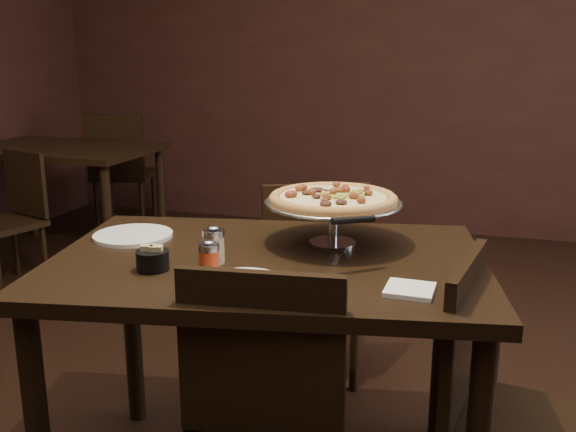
# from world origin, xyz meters

# --- Properties ---
(room) EXTENTS (6.04, 7.04, 2.84)m
(room) POSITION_xyz_m (0.06, 0.03, 1.40)
(room) COLOR black
(room) RESTS_ON ground
(dining_table) EXTENTS (1.46, 1.10, 0.83)m
(dining_table) POSITION_xyz_m (0.02, 0.05, 0.72)
(dining_table) COLOR black
(dining_table) RESTS_ON ground
(background_table) EXTENTS (1.27, 0.85, 0.80)m
(background_table) POSITION_xyz_m (-2.20, 2.08, 0.69)
(background_table) COLOR black
(background_table) RESTS_ON ground
(pizza_stand) EXTENTS (0.45, 0.45, 0.18)m
(pizza_stand) POSITION_xyz_m (0.18, 0.24, 0.98)
(pizza_stand) COLOR #B8B8BF
(pizza_stand) RESTS_ON dining_table
(parmesan_shaker) EXTENTS (0.07, 0.07, 0.12)m
(parmesan_shaker) POSITION_xyz_m (-0.12, -0.05, 0.88)
(parmesan_shaker) COLOR beige
(parmesan_shaker) RESTS_ON dining_table
(pepper_flake_shaker) EXTENTS (0.06, 0.06, 0.10)m
(pepper_flake_shaker) POSITION_xyz_m (-0.09, -0.16, 0.87)
(pepper_flake_shaker) COLOR maroon
(pepper_flake_shaker) RESTS_ON dining_table
(packet_caddy) EXTENTS (0.09, 0.09, 0.07)m
(packet_caddy) POSITION_xyz_m (-0.26, -0.16, 0.86)
(packet_caddy) COLOR black
(packet_caddy) RESTS_ON dining_table
(napkin_stack) EXTENTS (0.13, 0.13, 0.01)m
(napkin_stack) POSITION_xyz_m (0.47, -0.13, 0.83)
(napkin_stack) COLOR white
(napkin_stack) RESTS_ON dining_table
(plate_left) EXTENTS (0.27, 0.27, 0.01)m
(plate_left) POSITION_xyz_m (-0.49, 0.12, 0.83)
(plate_left) COLOR white
(plate_left) RESTS_ON dining_table
(plate_near) EXTENTS (0.22, 0.22, 0.01)m
(plate_near) POSITION_xyz_m (0.03, -0.20, 0.83)
(plate_near) COLOR white
(plate_near) RESTS_ON dining_table
(serving_spatula) EXTENTS (0.17, 0.17, 0.03)m
(serving_spatula) POSITION_xyz_m (0.29, 0.01, 0.97)
(serving_spatula) COLOR #B8B8BF
(serving_spatula) RESTS_ON pizza_stand
(chair_far) EXTENTS (0.57, 0.57, 0.93)m
(chair_far) POSITION_xyz_m (-0.04, 0.80, 0.51)
(chair_far) COLOR black
(chair_far) RESTS_ON ground
(chair_side) EXTENTS (0.48, 0.48, 0.90)m
(chair_side) POSITION_xyz_m (0.73, -0.05, 0.49)
(chair_side) COLOR black
(chair_side) RESTS_ON ground
(bg_chair_far) EXTENTS (0.55, 0.55, 0.97)m
(bg_chair_far) POSITION_xyz_m (-2.14, 2.75, 0.53)
(bg_chair_far) COLOR black
(bg_chair_far) RESTS_ON ground
(bg_chair_near) EXTENTS (0.49, 0.49, 0.84)m
(bg_chair_near) POSITION_xyz_m (-2.15, 1.48, 0.46)
(bg_chair_near) COLOR black
(bg_chair_near) RESTS_ON ground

